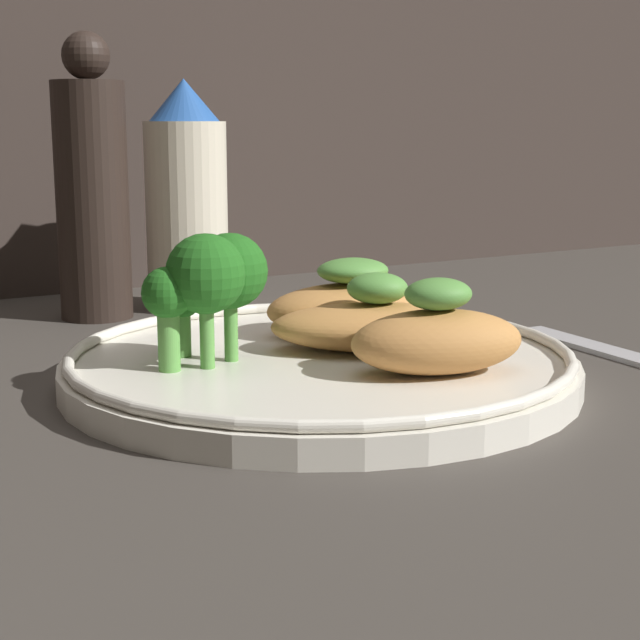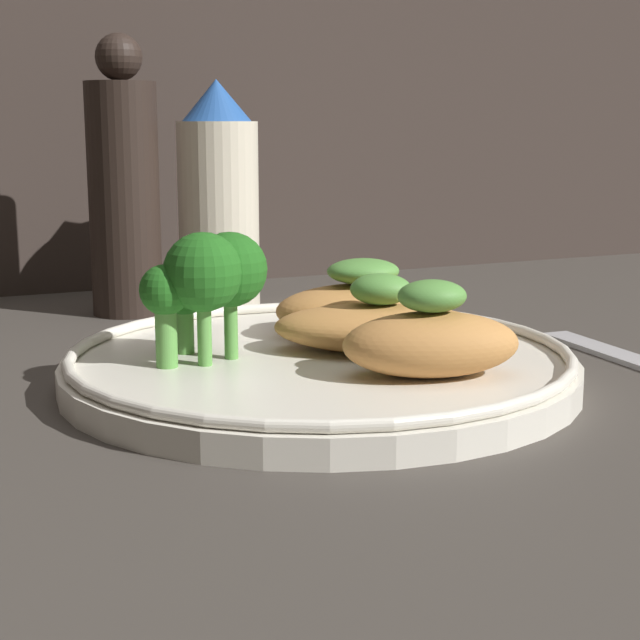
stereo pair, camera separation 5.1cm
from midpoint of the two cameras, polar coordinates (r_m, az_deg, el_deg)
name	(u,v)px [view 2 (the right image)]	position (r cm, az deg, el deg)	size (l,w,h in cm)	color
ground_plane	(320,393)	(51.58, 2.82, -4.28)	(180.00, 180.00, 1.00)	#3D3833
plate	(320,365)	(51.19, 2.84, -2.67)	(26.83, 26.83, 2.00)	silver
grilled_meat_front	(431,340)	(47.56, 9.53, -1.17)	(9.62, 7.05, 4.72)	#BC7F42
grilled_meat_middle	(377,323)	(52.81, 6.06, -0.23)	(12.72, 10.31, 4.21)	#BC7F42
grilled_meat_back	(363,305)	(56.41, 5.08, 0.84)	(11.15, 7.81, 4.44)	#BC7F42
broccoli_bunch	(206,278)	(49.43, -3.74, 2.41)	(6.74, 6.19, 6.76)	#569942
sauce_bottle	(218,200)	(72.14, -3.93, 6.98)	(5.90, 5.90, 16.51)	beige
pepper_grinder	(124,189)	(69.98, -9.31, 7.52)	(4.96, 4.96, 19.45)	black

